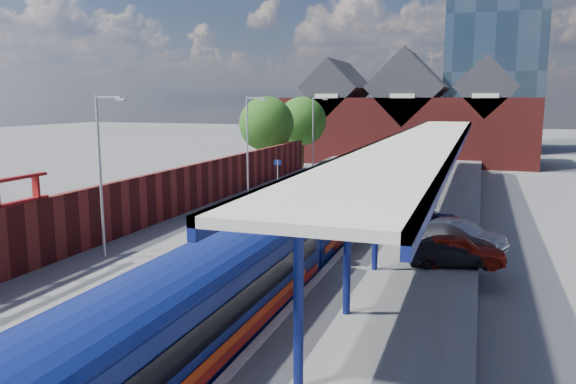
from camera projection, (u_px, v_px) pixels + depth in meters
name	position (u px, v px, depth m)	size (l,w,h in m)	color
ground	(362.00, 198.00, 45.00)	(240.00, 240.00, 0.00)	#5B5B5E
ballast_bed	(330.00, 223.00, 35.66)	(6.00, 76.00, 0.06)	#473D33
rails	(330.00, 222.00, 35.65)	(4.51, 76.00, 0.14)	slate
left_platform	(250.00, 210.00, 37.35)	(5.00, 76.00, 1.00)	#565659
right_platform	(427.00, 222.00, 33.66)	(6.00, 76.00, 1.00)	#565659
coping_left	(283.00, 205.00, 36.51)	(0.30, 76.00, 0.05)	silver
coping_right	(380.00, 211.00, 34.49)	(0.30, 76.00, 0.05)	silver
yellow_line	(275.00, 204.00, 36.71)	(0.14, 76.00, 0.01)	yellow
train	(366.00, 183.00, 38.46)	(2.89, 65.91, 3.45)	navy
canopy	(424.00, 141.00, 34.87)	(4.50, 52.00, 4.48)	navy
lamp_post_b	(103.00, 166.00, 23.84)	(1.48, 0.18, 7.00)	#A5A8AA
lamp_post_c	(249.00, 140.00, 38.76)	(1.48, 0.18, 7.00)	#A5A8AA
lamp_post_d	(314.00, 129.00, 53.69)	(1.48, 0.18, 7.00)	#A5A8AA
platform_sign	(278.00, 171.00, 40.57)	(0.55, 0.08, 2.50)	#A5A8AA
brick_wall	(163.00, 195.00, 31.84)	(0.35, 50.00, 3.86)	maroon
station_building	(408.00, 118.00, 70.22)	(30.00, 12.12, 13.78)	maroon
glass_tower	(496.00, 17.00, 85.13)	(14.20, 14.20, 40.30)	#445E75
tree_near	(268.00, 126.00, 52.95)	(5.20, 5.20, 8.10)	#382314
tree_far	(303.00, 122.00, 60.10)	(5.20, 5.20, 8.10)	#382314
parked_car_red	(458.00, 250.00, 23.17)	(1.55, 3.86, 1.31)	maroon
parked_car_silver	(458.00, 236.00, 25.41)	(1.46, 4.20, 1.38)	#99989D
parked_car_dark	(453.00, 252.00, 23.19)	(1.59, 3.91, 1.13)	black
parked_car_blue	(431.00, 220.00, 29.54)	(1.76, 3.82, 1.06)	navy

